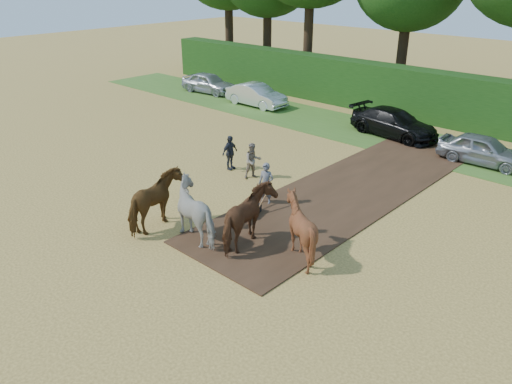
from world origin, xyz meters
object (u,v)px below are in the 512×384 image
Objects in this scene: plough_team at (226,214)px; spectator_near at (253,161)px; spectator_far at (230,153)px; parked_cars at (420,131)px.

spectator_near is at bearing 123.97° from plough_team.
parked_cars is at bearing -30.26° from spectator_far.
spectator_near is at bearing -109.15° from parked_cars.
spectator_near is 1.49m from spectator_far.
parked_cars is at bearing 89.60° from plough_team.
spectator_far is at bearing -116.96° from parked_cars.
parked_cars is at bearing 7.04° from spectator_near.
plough_team reaches higher than parked_cars.
spectator_near is 0.23× the size of plough_team.
spectator_far is 0.24× the size of plough_team.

